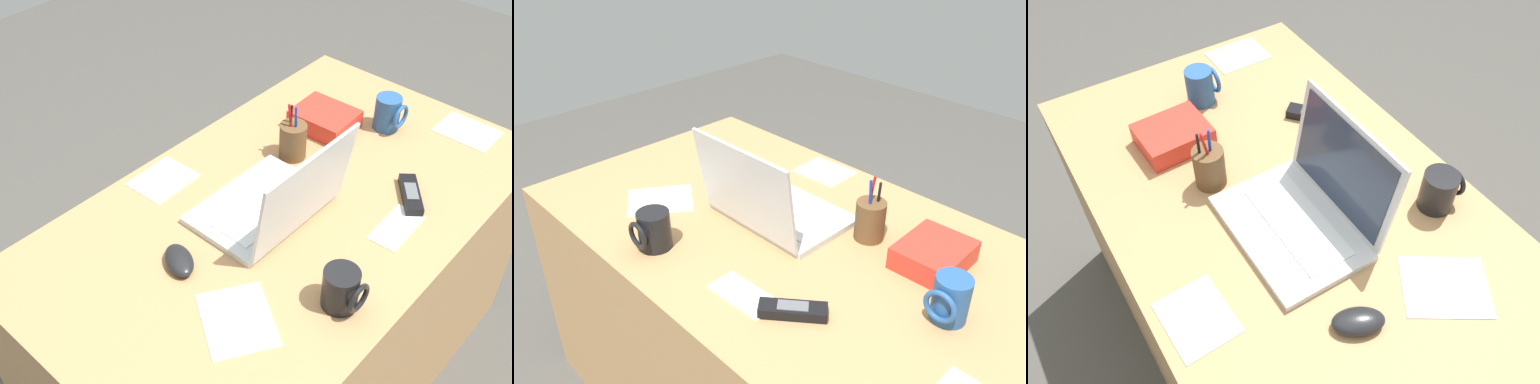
# 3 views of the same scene
# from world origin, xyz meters

# --- Properties ---
(desk) EXTENTS (1.40, 0.82, 0.72)m
(desk) POSITION_xyz_m (0.00, 0.00, 0.36)
(desk) COLOR tan
(desk) RESTS_ON ground
(laptop) EXTENTS (0.35, 0.28, 0.25)m
(laptop) POSITION_xyz_m (0.06, 0.00, 0.77)
(laptop) COLOR silver
(laptop) RESTS_ON desk
(computer_mouse) EXTENTS (0.10, 0.12, 0.03)m
(computer_mouse) POSITION_xyz_m (0.33, -0.06, 0.73)
(computer_mouse) COLOR black
(computer_mouse) RESTS_ON desk
(coffee_mug_white) EXTENTS (0.08, 0.09, 0.10)m
(coffee_mug_white) POSITION_xyz_m (-0.46, -0.00, 0.77)
(coffee_mug_white) COLOR #26518C
(coffee_mug_white) RESTS_ON desk
(coffee_mug_tall) EXTENTS (0.08, 0.09, 0.10)m
(coffee_mug_tall) POSITION_xyz_m (0.18, 0.29, 0.77)
(coffee_mug_tall) COLOR black
(coffee_mug_tall) RESTS_ON desk
(cordless_phone) EXTENTS (0.14, 0.13, 0.03)m
(cordless_phone) POSITION_xyz_m (-0.23, 0.22, 0.73)
(cordless_phone) COLOR black
(cordless_phone) RESTS_ON desk
(pen_holder) EXTENTS (0.08, 0.08, 0.17)m
(pen_holder) POSITION_xyz_m (-0.17, -0.13, 0.77)
(pen_holder) COLOR brown
(pen_holder) RESTS_ON desk
(snack_bag) EXTENTS (0.15, 0.18, 0.06)m
(snack_bag) POSITION_xyz_m (-0.34, -0.14, 0.74)
(snack_bag) COLOR red
(snack_bag) RESTS_ON desk
(paper_note_near_laptop) EXTENTS (0.16, 0.08, 0.00)m
(paper_note_near_laptop) POSITION_xyz_m (-0.11, 0.25, 0.72)
(paper_note_near_laptop) COLOR white
(paper_note_near_laptop) RESTS_ON desk
(paper_note_right) EXTENTS (0.16, 0.13, 0.00)m
(paper_note_right) POSITION_xyz_m (0.15, -0.32, 0.72)
(paper_note_right) COLOR white
(paper_note_right) RESTS_ON desk
(paper_note_front) EXTENTS (0.22, 0.23, 0.00)m
(paper_note_front) POSITION_xyz_m (0.36, 0.15, 0.72)
(paper_note_front) COLOR white
(paper_note_front) RESTS_ON desk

